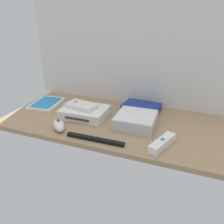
# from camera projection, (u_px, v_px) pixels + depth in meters

# --- Properties ---
(ground_plane) EXTENTS (1.00, 0.48, 0.02)m
(ground_plane) POSITION_uv_depth(u_px,v_px,m) (112.00, 122.00, 1.06)
(ground_plane) COLOR #9E7F5B
(ground_plane) RESTS_ON ground
(back_wall) EXTENTS (1.10, 0.01, 0.64)m
(back_wall) POSITION_uv_depth(u_px,v_px,m) (130.00, 42.00, 1.14)
(back_wall) COLOR silver
(back_wall) RESTS_ON ground
(game_console) EXTENTS (0.21, 0.17, 0.04)m
(game_console) POSITION_uv_depth(u_px,v_px,m) (85.00, 112.00, 1.09)
(game_console) COLOR white
(game_console) RESTS_ON ground_plane
(mini_computer) EXTENTS (0.18, 0.18, 0.05)m
(mini_computer) POSITION_uv_depth(u_px,v_px,m) (136.00, 120.00, 1.00)
(mini_computer) COLOR silver
(mini_computer) RESTS_ON ground_plane
(game_case) EXTENTS (0.16, 0.20, 0.02)m
(game_case) POSITION_uv_depth(u_px,v_px,m) (47.00, 103.00, 1.23)
(game_case) COLOR white
(game_case) RESTS_ON ground_plane
(network_router) EXTENTS (0.19, 0.13, 0.03)m
(network_router) POSITION_uv_depth(u_px,v_px,m) (141.00, 108.00, 1.15)
(network_router) COLOR navy
(network_router) RESTS_ON ground_plane
(remote_wand) EXTENTS (0.08, 0.15, 0.03)m
(remote_wand) POSITION_uv_depth(u_px,v_px,m) (162.00, 143.00, 0.85)
(remote_wand) COLOR white
(remote_wand) RESTS_ON ground_plane
(remote_nunchuk) EXTENTS (0.10, 0.10, 0.05)m
(remote_nunchuk) POSITION_uv_depth(u_px,v_px,m) (59.00, 125.00, 0.97)
(remote_nunchuk) COLOR white
(remote_nunchuk) RESTS_ON ground_plane
(remote_classic_pad) EXTENTS (0.16, 0.11, 0.02)m
(remote_classic_pad) POSITION_uv_depth(u_px,v_px,m) (82.00, 106.00, 1.08)
(remote_classic_pad) COLOR white
(remote_classic_pad) RESTS_ON game_console
(sensor_bar) EXTENTS (0.24, 0.02, 0.01)m
(sensor_bar) POSITION_uv_depth(u_px,v_px,m) (95.00, 139.00, 0.89)
(sensor_bar) COLOR black
(sensor_bar) RESTS_ON ground_plane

